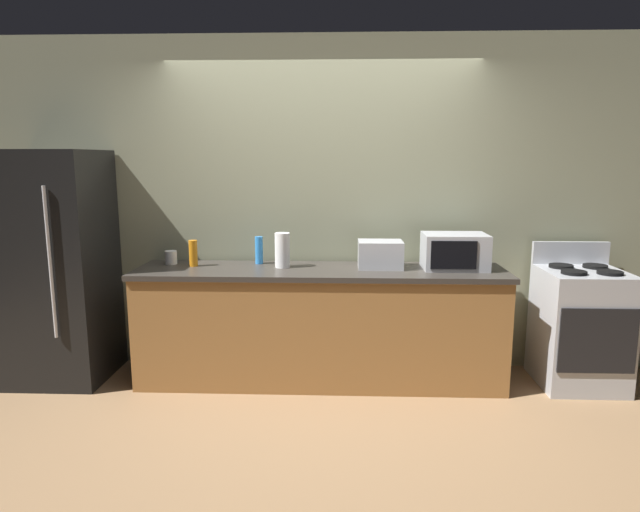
% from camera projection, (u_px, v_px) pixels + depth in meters
% --- Properties ---
extents(ground_plane, '(8.00, 8.00, 0.00)m').
position_uv_depth(ground_plane, '(318.00, 401.00, 3.97)').
color(ground_plane, '#93704C').
extents(back_wall, '(6.40, 0.10, 2.70)m').
position_uv_depth(back_wall, '(322.00, 206.00, 4.53)').
color(back_wall, gray).
rests_on(back_wall, ground_plane).
extents(counter_run, '(2.84, 0.64, 0.90)m').
position_uv_depth(counter_run, '(320.00, 325.00, 4.29)').
color(counter_run, '#9E6B38').
rests_on(counter_run, ground_plane).
extents(refrigerator, '(0.72, 0.73, 1.80)m').
position_uv_depth(refrigerator, '(58.00, 267.00, 4.29)').
color(refrigerator, black).
rests_on(refrigerator, ground_plane).
extents(stove_range, '(0.60, 0.61, 1.08)m').
position_uv_depth(stove_range, '(580.00, 327.00, 4.21)').
color(stove_range, '#B7BABF').
rests_on(stove_range, ground_plane).
extents(microwave, '(0.48, 0.35, 0.27)m').
position_uv_depth(microwave, '(455.00, 251.00, 4.19)').
color(microwave, '#B7BABF').
rests_on(microwave, counter_run).
extents(toaster_oven, '(0.34, 0.26, 0.21)m').
position_uv_depth(toaster_oven, '(380.00, 254.00, 4.23)').
color(toaster_oven, '#B7BABF').
rests_on(toaster_oven, counter_run).
extents(paper_towel_roll, '(0.12, 0.12, 0.27)m').
position_uv_depth(paper_towel_roll, '(282.00, 250.00, 4.25)').
color(paper_towel_roll, white).
rests_on(paper_towel_roll, counter_run).
extents(bottle_dish_soap, '(0.07, 0.07, 0.21)m').
position_uv_depth(bottle_dish_soap, '(193.00, 253.00, 4.30)').
color(bottle_dish_soap, orange).
rests_on(bottle_dish_soap, counter_run).
extents(bottle_spray_cleaner, '(0.06, 0.06, 0.22)m').
position_uv_depth(bottle_spray_cleaner, '(259.00, 250.00, 4.40)').
color(bottle_spray_cleaner, '#338CE5').
rests_on(bottle_spray_cleaner, counter_run).
extents(mug_white, '(0.10, 0.10, 0.11)m').
position_uv_depth(mug_white, '(171.00, 257.00, 4.39)').
color(mug_white, white).
rests_on(mug_white, counter_run).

